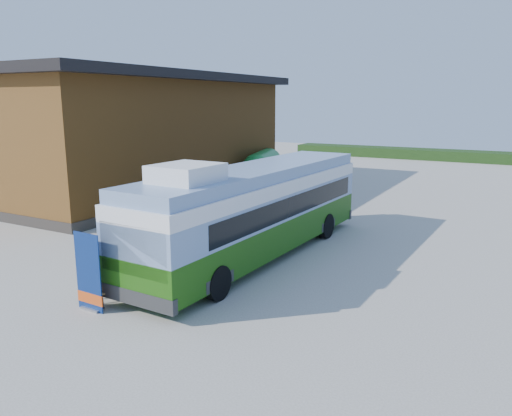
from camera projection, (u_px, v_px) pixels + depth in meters
The scene contains 10 objects.
ground at pixel (191, 256), 19.09m from camera, with size 100.00×100.00×0.00m, color #BCB7AD.
barn at pixel (149, 136), 31.85m from camera, with size 9.60×21.20×7.50m.
hedge at pixel (495, 158), 47.71m from camera, with size 40.00×3.00×1.00m, color #264419.
bus at pixel (256, 208), 18.63m from camera, with size 3.25×13.00×3.97m.
awning at pixel (198, 177), 19.52m from camera, with size 2.94×4.55×0.53m.
banner at pixel (89, 279), 13.95m from camera, with size 0.99×0.21×2.27m.
picnic_table at pixel (111, 281), 14.91m from camera, with size 1.64×1.57×0.73m.
person_a at pixel (171, 224), 20.84m from camera, with size 0.57×0.38×1.58m, color #999999.
person_b at pixel (303, 211), 22.68m from camera, with size 0.90×0.70×1.84m, color #999999.
slurry_tanker at pixel (263, 165), 35.60m from camera, with size 2.98×6.16×2.34m.
Camera 1 is at (11.02, -14.79, 5.82)m, focal length 35.00 mm.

